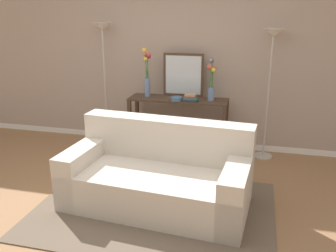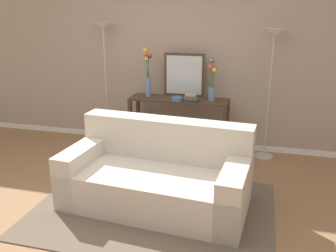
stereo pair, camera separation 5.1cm
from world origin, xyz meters
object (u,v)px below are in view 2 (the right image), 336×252
(floor_lamp_right, at_px, (272,59))
(vase_tall_flowers, at_px, (148,74))
(book_stack, at_px, (191,98))
(book_row_under_console, at_px, (152,146))
(floor_lamp_left, at_px, (104,50))
(fruit_bowl, at_px, (177,99))
(vase_short_flowers, at_px, (212,82))
(wall_mirror, at_px, (184,75))
(couch, at_px, (158,177))
(console_table, at_px, (179,115))

(floor_lamp_right, relative_size, vase_tall_flowers, 2.57)
(vase_tall_flowers, distance_m, book_stack, 0.73)
(book_row_under_console, bearing_deg, floor_lamp_left, 171.30)
(fruit_bowl, relative_size, book_stack, 0.75)
(floor_lamp_left, height_order, vase_short_flowers, floor_lamp_left)
(book_stack, bearing_deg, book_row_under_console, 170.02)
(wall_mirror, bearing_deg, fruit_bowl, -96.23)
(floor_lamp_right, relative_size, book_row_under_console, 5.75)
(floor_lamp_right, xyz_separation_m, fruit_bowl, (-1.23, -0.24, -0.56))
(couch, xyz_separation_m, vase_short_flowers, (0.35, 1.50, 0.77))
(floor_lamp_left, bearing_deg, wall_mirror, 2.47)
(floor_lamp_left, xyz_separation_m, fruit_bowl, (1.17, -0.24, -0.61))
(vase_tall_flowers, distance_m, vase_short_flowers, 0.94)
(couch, relative_size, floor_lamp_right, 1.12)
(floor_lamp_right, xyz_separation_m, book_row_under_console, (-1.65, -0.11, -1.35))
(floor_lamp_left, relative_size, vase_tall_flowers, 2.65)
(wall_mirror, relative_size, fruit_bowl, 3.87)
(wall_mirror, bearing_deg, vase_tall_flowers, -164.45)
(floor_lamp_right, height_order, book_stack, floor_lamp_right)
(console_table, bearing_deg, wall_mirror, 77.72)
(couch, bearing_deg, console_table, 94.52)
(floor_lamp_left, distance_m, book_stack, 1.50)
(fruit_bowl, xyz_separation_m, book_stack, (0.19, 0.02, 0.02))
(vase_short_flowers, height_order, fruit_bowl, vase_short_flowers)
(floor_lamp_left, height_order, book_row_under_console, floor_lamp_left)
(vase_short_flowers, bearing_deg, console_table, 179.96)
(floor_lamp_left, height_order, vase_tall_flowers, floor_lamp_left)
(vase_short_flowers, height_order, book_row_under_console, vase_short_flowers)
(floor_lamp_left, bearing_deg, book_stack, -9.28)
(vase_tall_flowers, distance_m, book_row_under_console, 1.09)
(couch, distance_m, floor_lamp_left, 2.36)
(floor_lamp_right, height_order, vase_tall_flowers, floor_lamp_right)
(console_table, relative_size, book_stack, 6.59)
(floor_lamp_right, relative_size, book_stack, 8.36)
(vase_short_flowers, bearing_deg, vase_tall_flowers, 178.40)
(floor_lamp_right, distance_m, vase_short_flowers, 0.85)
(vase_short_flowers, bearing_deg, floor_lamp_right, 8.46)
(book_stack, bearing_deg, console_table, 151.09)
(floor_lamp_left, relative_size, wall_mirror, 2.98)
(vase_tall_flowers, bearing_deg, fruit_bowl, -18.06)
(console_table, xyz_separation_m, vase_tall_flowers, (-0.47, 0.03, 0.57))
(book_stack, relative_size, book_row_under_console, 0.69)
(vase_tall_flowers, distance_m, fruit_bowl, 0.58)
(floor_lamp_left, xyz_separation_m, book_stack, (1.36, -0.22, -0.59))
(vase_tall_flowers, bearing_deg, console_table, -3.15)
(couch, xyz_separation_m, console_table, (-0.12, 1.50, 0.26))
(vase_short_flowers, relative_size, book_stack, 2.73)
(book_row_under_console, bearing_deg, vase_tall_flowers, 152.40)
(book_row_under_console, bearing_deg, couch, -70.28)
(vase_short_flowers, height_order, book_stack, vase_short_flowers)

